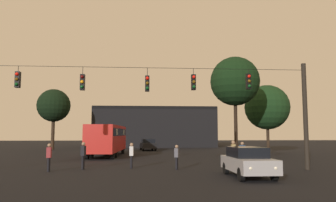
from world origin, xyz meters
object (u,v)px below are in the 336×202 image
at_px(car_near_right, 248,161).
at_px(pedestrian_crossing_center, 177,156).
at_px(tree_behind_building, 267,107).
at_px(pedestrian_crossing_left, 131,154).
at_px(car_far_left, 148,144).
at_px(tree_right_far, 235,82).
at_px(pedestrian_crossing_right, 83,154).
at_px(tree_left_silhouette, 54,106).
at_px(pedestrian_near_bus, 233,152).
at_px(pedestrian_trailing, 242,153).
at_px(pedestrian_far_side, 49,156).
at_px(city_bus, 108,137).

relative_size(car_near_right, pedestrian_crossing_center, 2.88).
bearing_deg(tree_behind_building, pedestrian_crossing_left, -135.32).
height_order(car_far_left, tree_right_far, tree_right_far).
height_order(pedestrian_crossing_left, tree_right_far, tree_right_far).
bearing_deg(car_near_right, pedestrian_crossing_right, 154.07).
bearing_deg(tree_left_silhouette, pedestrian_near_bus, -55.30).
distance_m(pedestrian_crossing_right, pedestrian_trailing, 10.43).
height_order(car_near_right, tree_behind_building, tree_behind_building).
bearing_deg(pedestrian_far_side, car_near_right, -17.13).
xyz_separation_m(car_near_right, car_far_left, (-4.62, 27.92, 0.00)).
distance_m(city_bus, pedestrian_crossing_center, 14.16).
xyz_separation_m(pedestrian_near_bus, tree_right_far, (2.72, 8.91, 6.07)).
height_order(tree_left_silhouette, tree_right_far, tree_right_far).
distance_m(pedestrian_far_side, tree_left_silhouette, 29.12).
bearing_deg(car_near_right, tree_behind_building, 66.30).
relative_size(pedestrian_far_side, tree_left_silhouette, 0.19).
height_order(car_far_left, tree_behind_building, tree_behind_building).
height_order(pedestrian_trailing, tree_left_silhouette, tree_left_silhouette).
xyz_separation_m(pedestrian_crossing_left, tree_left_silhouette, (-11.79, 26.20, 5.23)).
relative_size(city_bus, tree_behind_building, 1.46).
distance_m(car_near_right, pedestrian_crossing_left, 7.79).
xyz_separation_m(city_bus, tree_right_far, (12.05, -3.45, 5.20)).
bearing_deg(car_far_left, pedestrian_crossing_center, -86.69).
relative_size(car_near_right, pedestrian_crossing_right, 2.58).
bearing_deg(tree_right_far, city_bus, 164.01).
bearing_deg(pedestrian_trailing, tree_right_far, 77.00).
xyz_separation_m(car_near_right, tree_right_far, (3.23, 13.49, 6.27)).
distance_m(pedestrian_crossing_center, pedestrian_near_bus, 3.80).
distance_m(pedestrian_crossing_right, pedestrian_far_side, 2.08).
bearing_deg(pedestrian_crossing_center, pedestrian_far_side, -175.12).
height_order(pedestrian_crossing_left, pedestrian_crossing_center, pedestrian_crossing_left).
bearing_deg(tree_left_silhouette, city_bus, -57.47).
distance_m(car_far_left, pedestrian_near_bus, 23.90).
bearing_deg(pedestrian_crossing_right, pedestrian_trailing, 5.60).
bearing_deg(car_near_right, pedestrian_near_bus, 83.56).
bearing_deg(car_near_right, city_bus, 117.49).
relative_size(car_near_right, tree_right_far, 0.46).
relative_size(car_near_right, tree_left_silhouette, 0.51).
relative_size(city_bus, car_near_right, 2.56).
xyz_separation_m(pedestrian_crossing_center, tree_behind_building, (11.67, 15.25, 4.29)).
distance_m(city_bus, tree_left_silhouette, 17.32).
bearing_deg(pedestrian_near_bus, city_bus, 127.06).
height_order(car_far_left, pedestrian_trailing, pedestrian_trailing).
height_order(pedestrian_crossing_center, pedestrian_crossing_right, pedestrian_crossing_right).
xyz_separation_m(car_near_right, pedestrian_far_side, (-10.81, 3.33, 0.12)).
height_order(pedestrian_crossing_left, pedestrian_near_bus, pedestrian_near_bus).
distance_m(tree_left_silhouette, tree_behind_building, 28.86).
xyz_separation_m(pedestrian_trailing, tree_behind_building, (7.08, 13.83, 4.20)).
xyz_separation_m(city_bus, tree_left_silhouette, (-9.03, 14.15, 4.27)).
relative_size(pedestrian_trailing, pedestrian_far_side, 1.01).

